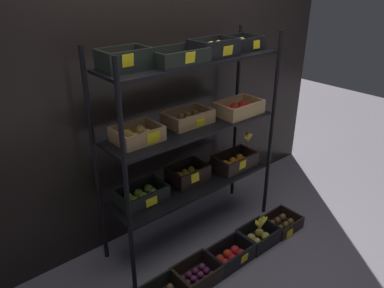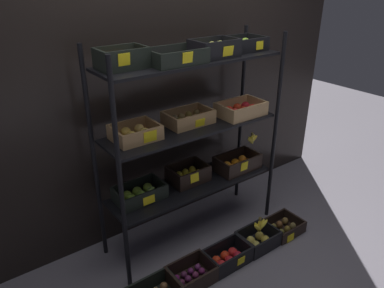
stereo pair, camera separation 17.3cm
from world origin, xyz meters
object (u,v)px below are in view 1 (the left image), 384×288
crate_ground_apple_red (230,256)px  crate_ground_apple_gold (258,237)px  display_rack (193,123)px  banana_bunch_loose (260,223)px  crate_ground_rightmost_kiwi (281,223)px  crate_ground_plum (197,276)px

crate_ground_apple_red → crate_ground_apple_gold: 0.34m
display_rack → crate_ground_apple_gold: bearing=-55.1°
crate_ground_apple_red → banana_bunch_loose: banana_bunch_loose is taller
crate_ground_apple_red → crate_ground_rightmost_kiwi: size_ratio=1.15×
crate_ground_apple_red → crate_ground_apple_gold: bearing=1.0°
crate_ground_apple_red → crate_ground_apple_gold: (0.34, 0.01, -0.00)m
crate_ground_apple_red → display_rack: bearing=87.6°
display_rack → banana_bunch_loose: size_ratio=9.85×
display_rack → banana_bunch_loose: 0.99m
crate_ground_rightmost_kiwi → banana_bunch_loose: banana_bunch_loose is taller
crate_ground_plum → banana_bunch_loose: (0.67, -0.01, 0.15)m
banana_bunch_loose → display_rack: bearing=125.1°
display_rack → crate_ground_plum: bearing=-127.6°
crate_ground_rightmost_kiwi → crate_ground_apple_red: bearing=-179.7°
crate_ground_plum → crate_ground_apple_red: bearing=-2.8°
display_rack → crate_ground_apple_red: display_rack is taller
crate_ground_plum → crate_ground_rightmost_kiwi: (0.97, -0.01, -0.01)m
crate_ground_plum → crate_ground_rightmost_kiwi: crate_ground_plum is taller
crate_ground_apple_gold → crate_ground_rightmost_kiwi: crate_ground_apple_gold is taller
crate_ground_apple_red → banana_bunch_loose: 0.37m
crate_ground_plum → crate_ground_apple_gold: (0.66, -0.01, 0.00)m
crate_ground_plum → crate_ground_rightmost_kiwi: size_ratio=1.07×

